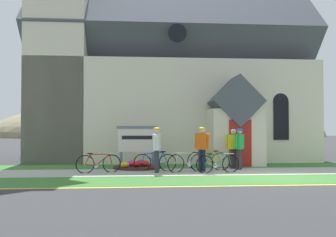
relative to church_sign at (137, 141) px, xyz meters
name	(u,v)px	position (x,y,z in m)	size (l,w,h in m)	color
ground	(242,166)	(4.77, 0.48, -1.18)	(140.00, 140.00, 0.00)	#333335
sidewalk_slab	(187,172)	(1.94, -1.64, -1.18)	(32.00, 2.45, 0.01)	#A8A59E
grass_verge	(196,180)	(1.94, -4.02, -1.18)	(32.00, 2.30, 0.01)	#38722D
church_lawn	(180,166)	(1.94, 0.66, -1.18)	(24.00, 2.15, 0.01)	#38722D
curb_paint_stripe	(203,186)	(1.94, -5.32, -1.18)	(28.00, 0.16, 0.01)	yellow
church_building	(163,76)	(1.54, 6.32, 3.67)	(15.18, 11.55, 13.57)	beige
church_sign	(137,141)	(0.00, 0.00, 0.00)	(1.76, 0.19, 1.82)	slate
flower_bed	(137,166)	(-0.01, -0.21, -1.09)	(2.01, 2.01, 0.34)	#382319
bicycle_black	(98,163)	(-1.49, -1.62, -0.81)	(1.69, 0.44, 0.79)	black
bicycle_orange	(155,162)	(0.73, -1.15, -0.82)	(1.71, 0.27, 0.82)	black
bicycle_yellow	(188,162)	(1.98, -1.61, -0.81)	(1.64, 0.59, 0.80)	black
bicycle_white	(208,161)	(2.93, -0.96, -0.80)	(1.67, 0.62, 0.82)	black
bicycle_silver	(218,163)	(3.09, -2.02, -0.82)	(1.73, 0.30, 0.78)	black
cyclist_in_red_jersey	(233,145)	(4.07, -0.63, -0.19)	(0.63, 0.35, 1.69)	#2D2D33
cyclist_in_yellow_jersey	(240,145)	(4.23, -1.01, -0.17)	(0.50, 0.55, 1.72)	#2D2D33
cyclist_in_blue_jersey	(202,145)	(2.56, -1.58, -0.13)	(0.51, 0.68, 1.77)	#191E38
cyclist_in_orange_jersey	(157,146)	(0.76, -1.81, -0.14)	(0.33, 0.73, 1.75)	#2D2D33
roadside_conifer	(279,70)	(8.53, 5.73, 4.07)	(3.45, 3.45, 8.48)	#3D2D1E
distant_hill	(159,136)	(5.03, 69.78, -1.18)	(74.31, 54.95, 16.23)	#847A5B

